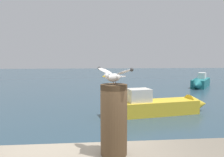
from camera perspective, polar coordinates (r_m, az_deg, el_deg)
name	(u,v)px	position (r m, az deg, el deg)	size (l,w,h in m)	color
mooring_post	(114,120)	(2.84, 0.47, -10.41)	(0.33, 0.33, 0.88)	#4C3823
seagull	(114,75)	(2.74, 0.42, 0.86)	(0.46, 0.49, 0.21)	tan
boat_yellow	(160,106)	(11.95, 12.10, -6.78)	(5.91, 2.19, 1.51)	yellow
boat_teal	(200,83)	(23.95, 21.44, -0.97)	(3.96, 4.94, 1.51)	#1E7075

